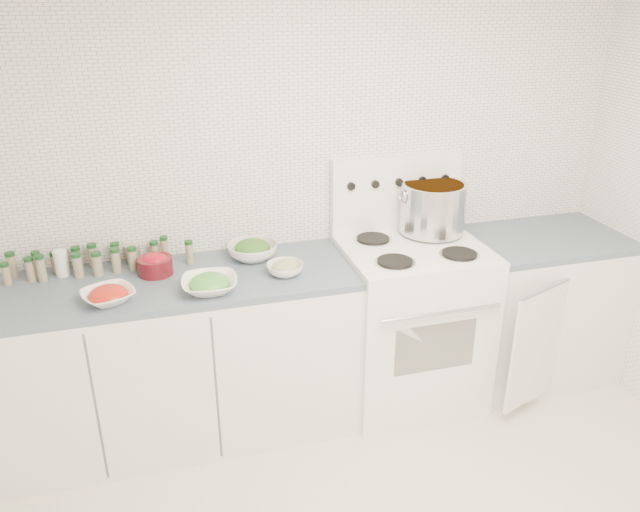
{
  "coord_description": "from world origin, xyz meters",
  "views": [
    {
      "loc": [
        -0.85,
        -1.65,
        2.22
      ],
      "look_at": [
        -0.06,
        1.14,
        0.96
      ],
      "focal_mm": 35.0,
      "sensor_mm": 36.0,
      "label": 1
    }
  ],
  "objects": [
    {
      "name": "counter_right",
      "position": [
        1.3,
        1.19,
        0.45
      ],
      "size": [
        0.89,
        0.77,
        0.9
      ],
      "color": "white",
      "rests_on": "ground"
    },
    {
      "name": "tin_can",
      "position": [
        -0.97,
        1.45,
        0.95
      ],
      "size": [
        0.09,
        0.09,
        0.1
      ],
      "primitive_type": "cylinder",
      "rotation": [
        0.0,
        0.0,
        0.22
      ],
      "color": "#B5AD99",
      "rests_on": "counter_left"
    },
    {
      "name": "bowl_zucchini",
      "position": [
        -0.25,
        1.1,
        0.93
      ],
      "size": [
        0.21,
        0.21,
        0.07
      ],
      "color": "white",
      "rests_on": "counter_left"
    },
    {
      "name": "counter_left",
      "position": [
        -0.82,
        1.19,
        0.45
      ],
      "size": [
        1.85,
        0.62,
        0.9
      ],
      "color": "white",
      "rests_on": "ground"
    },
    {
      "name": "bowl_pepper",
      "position": [
        -0.87,
        1.28,
        0.95
      ],
      "size": [
        0.17,
        0.17,
        0.11
      ],
      "color": "#4F0D15",
      "rests_on": "counter_left"
    },
    {
      "name": "salt_canister",
      "position": [
        -1.31,
        1.39,
        0.97
      ],
      "size": [
        0.08,
        0.08,
        0.13
      ],
      "primitive_type": "cylinder",
      "rotation": [
        0.0,
        0.0,
        0.31
      ],
      "color": "white",
      "rests_on": "counter_left"
    },
    {
      "name": "room_walls",
      "position": [
        0.0,
        0.0,
        1.56
      ],
      "size": [
        3.54,
        3.04,
        2.52
      ],
      "color": "white",
      "rests_on": "ground"
    },
    {
      "name": "stove",
      "position": [
        0.48,
        1.19,
        0.5
      ],
      "size": [
        0.76,
        0.7,
        1.36
      ],
      "color": "white",
      "rests_on": "ground"
    },
    {
      "name": "bowl_broccoli",
      "position": [
        -0.37,
        1.34,
        0.95
      ],
      "size": [
        0.28,
        0.28,
        0.11
      ],
      "color": "white",
      "rests_on": "counter_left"
    },
    {
      "name": "bowl_tomato",
      "position": [
        -1.09,
        1.03,
        0.93
      ],
      "size": [
        0.3,
        0.3,
        0.08
      ],
      "color": "white",
      "rests_on": "counter_left"
    },
    {
      "name": "spice_cluster",
      "position": [
        -1.19,
        1.39,
        0.96
      ],
      "size": [
        0.91,
        0.16,
        0.14
      ],
      "color": "gray",
      "rests_on": "counter_left"
    },
    {
      "name": "stock_pot",
      "position": [
        0.65,
        1.34,
        1.1
      ],
      "size": [
        0.38,
        0.36,
        0.28
      ],
      "rotation": [
        0.0,
        0.0,
        0.18
      ],
      "color": "silver",
      "rests_on": "stove"
    },
    {
      "name": "bowl_snowpea",
      "position": [
        -0.63,
        1.02,
        0.94
      ],
      "size": [
        0.28,
        0.28,
        0.09
      ],
      "color": "white",
      "rests_on": "counter_left"
    }
  ]
}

